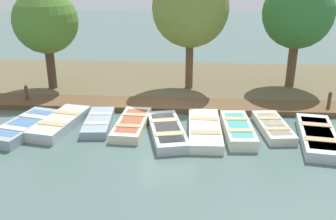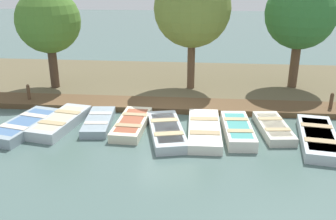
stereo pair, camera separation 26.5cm
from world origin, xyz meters
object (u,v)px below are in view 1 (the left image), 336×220
(rowboat_3, at_px, (132,124))
(rowboat_1, at_px, (60,123))
(rowboat_2, at_px, (99,122))
(mooring_post_far, at_px, (329,102))
(rowboat_5, at_px, (205,129))
(park_tree_far_left, at_px, (46,22))
(rowboat_4, at_px, (167,131))
(rowboat_0, at_px, (24,127))
(rowboat_6, at_px, (238,129))
(rowboat_7, at_px, (273,127))
(park_tree_center, at_px, (298,14))
(mooring_post_near, at_px, (27,95))
(park_tree_left, at_px, (190,9))
(rowboat_8, at_px, (318,136))

(rowboat_3, bearing_deg, rowboat_1, -84.61)
(rowboat_2, distance_m, mooring_post_far, 9.64)
(rowboat_2, distance_m, rowboat_3, 1.35)
(rowboat_5, relative_size, park_tree_far_left, 0.69)
(rowboat_4, xyz_separation_m, mooring_post_far, (-2.77, 6.67, 0.29))
(rowboat_0, distance_m, rowboat_5, 6.78)
(rowboat_6, bearing_deg, rowboat_3, -97.78)
(rowboat_1, relative_size, rowboat_4, 0.93)
(rowboat_5, height_order, rowboat_6, rowboat_6)
(rowboat_3, relative_size, park_tree_far_left, 0.60)
(rowboat_7, height_order, park_tree_center, park_tree_center)
(rowboat_7, bearing_deg, rowboat_1, -94.38)
(mooring_post_near, distance_m, park_tree_left, 8.41)
(mooring_post_near, xyz_separation_m, park_tree_left, (-2.65, 7.17, 3.51))
(park_tree_center, bearing_deg, rowboat_2, -57.62)
(park_tree_left, distance_m, park_tree_center, 5.15)
(rowboat_4, relative_size, rowboat_8, 0.95)
(park_tree_left, relative_size, park_tree_center, 1.07)
(rowboat_2, height_order, park_tree_left, park_tree_left)
(rowboat_3, height_order, rowboat_7, rowboat_3)
(mooring_post_far, bearing_deg, rowboat_7, -51.83)
(rowboat_5, distance_m, rowboat_7, 2.62)
(rowboat_2, distance_m, park_tree_center, 10.72)
(rowboat_1, relative_size, mooring_post_far, 3.43)
(rowboat_1, height_order, rowboat_8, rowboat_1)
(mooring_post_near, height_order, park_tree_far_left, park_tree_far_left)
(rowboat_6, bearing_deg, rowboat_0, -91.37)
(rowboat_2, height_order, rowboat_6, rowboat_6)
(rowboat_4, xyz_separation_m, rowboat_6, (-0.22, 2.60, 0.04))
(rowboat_4, bearing_deg, park_tree_left, 159.67)
(rowboat_3, bearing_deg, rowboat_6, 88.34)
(rowboat_0, bearing_deg, rowboat_5, 105.36)
(rowboat_2, relative_size, rowboat_7, 0.97)
(park_tree_far_left, distance_m, park_tree_left, 6.83)
(rowboat_2, xyz_separation_m, mooring_post_far, (-2.10, 9.40, 0.31))
(rowboat_7, relative_size, park_tree_center, 0.51)
(rowboat_1, bearing_deg, rowboat_8, 97.01)
(rowboat_1, height_order, rowboat_2, rowboat_1)
(rowboat_4, height_order, rowboat_8, rowboat_8)
(rowboat_5, xyz_separation_m, rowboat_8, (0.35, 4.00, 0.01))
(mooring_post_far, bearing_deg, park_tree_far_left, -99.68)
(rowboat_2, height_order, park_tree_center, park_tree_center)
(rowboat_3, bearing_deg, rowboat_2, -93.27)
(rowboat_3, height_order, mooring_post_near, mooring_post_near)
(rowboat_0, distance_m, mooring_post_far, 12.39)
(mooring_post_near, bearing_deg, rowboat_5, 71.93)
(rowboat_0, relative_size, park_tree_center, 0.61)
(rowboat_0, distance_m, rowboat_7, 9.38)
(park_tree_far_left, bearing_deg, rowboat_6, 61.42)
(park_tree_left, bearing_deg, rowboat_8, 40.08)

